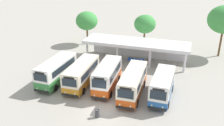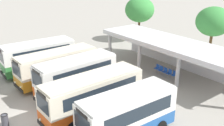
{
  "view_description": "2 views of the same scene",
  "coord_description": "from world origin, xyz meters",
  "px_view_note": "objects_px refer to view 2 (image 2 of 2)",
  "views": [
    {
      "loc": [
        7.89,
        -21.64,
        15.47
      ],
      "look_at": [
        -1.75,
        8.17,
        2.16
      ],
      "focal_mm": 39.35,
      "sensor_mm": 36.0,
      "label": 1
    },
    {
      "loc": [
        16.41,
        -4.8,
        10.42
      ],
      "look_at": [
        -0.7,
        8.15,
        2.38
      ],
      "focal_mm": 41.49,
      "sensor_mm": 36.0,
      "label": 2
    }
  ],
  "objects_px": {
    "city_bus_fourth_amber": "(93,94)",
    "waiting_chair_second_from_end": "(161,69)",
    "city_bus_fifth_blue": "(128,113)",
    "waiting_chair_middle_seat": "(165,71)",
    "city_bus_middle_cream": "(76,75)",
    "waiting_chair_fourth_seat": "(169,73)",
    "waiting_chair_end_by_column": "(157,68)",
    "litter_bin_apron": "(5,120)",
    "waiting_chair_fifth_seat": "(174,74)",
    "city_bus_nearest_orange": "(39,56)",
    "city_bus_second_in_row": "(57,65)"
  },
  "relations": [
    {
      "from": "waiting_chair_second_from_end",
      "to": "city_bus_middle_cream",
      "type": "bearing_deg",
      "value": -97.13
    },
    {
      "from": "waiting_chair_second_from_end",
      "to": "litter_bin_apron",
      "type": "xyz_separation_m",
      "value": [
        -0.1,
        -15.48,
        -0.07
      ]
    },
    {
      "from": "waiting_chair_middle_seat",
      "to": "city_bus_middle_cream",
      "type": "bearing_deg",
      "value": -100.58
    },
    {
      "from": "waiting_chair_middle_seat",
      "to": "litter_bin_apron",
      "type": "distance_m",
      "value": 15.48
    },
    {
      "from": "litter_bin_apron",
      "to": "city_bus_fifth_blue",
      "type": "bearing_deg",
      "value": 45.28
    },
    {
      "from": "city_bus_fourth_amber",
      "to": "waiting_chair_fifth_seat",
      "type": "xyz_separation_m",
      "value": [
        -0.66,
        9.85,
        -1.21
      ]
    },
    {
      "from": "waiting_chair_middle_seat",
      "to": "waiting_chair_fourth_seat",
      "type": "relative_size",
      "value": 1.0
    },
    {
      "from": "city_bus_fifth_blue",
      "to": "city_bus_middle_cream",
      "type": "bearing_deg",
      "value": 177.47
    },
    {
      "from": "waiting_chair_fifth_seat",
      "to": "waiting_chair_end_by_column",
      "type": "bearing_deg",
      "value": 179.79
    },
    {
      "from": "waiting_chair_fifth_seat",
      "to": "waiting_chair_middle_seat",
      "type": "bearing_deg",
      "value": -176.36
    },
    {
      "from": "city_bus_second_in_row",
      "to": "waiting_chair_fifth_seat",
      "type": "relative_size",
      "value": 9.09
    },
    {
      "from": "litter_bin_apron",
      "to": "city_bus_second_in_row",
      "type": "bearing_deg",
      "value": 126.11
    },
    {
      "from": "city_bus_nearest_orange",
      "to": "waiting_chair_fourth_seat",
      "type": "height_order",
      "value": "city_bus_nearest_orange"
    },
    {
      "from": "city_bus_fifth_blue",
      "to": "waiting_chair_fifth_seat",
      "type": "bearing_deg",
      "value": 113.6
    },
    {
      "from": "city_bus_nearest_orange",
      "to": "waiting_chair_middle_seat",
      "type": "relative_size",
      "value": 8.68
    },
    {
      "from": "waiting_chair_fourth_seat",
      "to": "litter_bin_apron",
      "type": "height_order",
      "value": "litter_bin_apron"
    },
    {
      "from": "city_bus_middle_cream",
      "to": "waiting_chair_middle_seat",
      "type": "height_order",
      "value": "city_bus_middle_cream"
    },
    {
      "from": "city_bus_fifth_blue",
      "to": "waiting_chair_fourth_seat",
      "type": "relative_size",
      "value": 7.84
    },
    {
      "from": "waiting_chair_fifth_seat",
      "to": "litter_bin_apron",
      "type": "bearing_deg",
      "value": -96.6
    },
    {
      "from": "city_bus_nearest_orange",
      "to": "litter_bin_apron",
      "type": "relative_size",
      "value": 8.3
    },
    {
      "from": "city_bus_nearest_orange",
      "to": "waiting_chair_fifth_seat",
      "type": "xyz_separation_m",
      "value": [
        9.83,
        9.7,
        -1.25
      ]
    },
    {
      "from": "city_bus_fourth_amber",
      "to": "waiting_chair_second_from_end",
      "type": "relative_size",
      "value": 9.21
    },
    {
      "from": "city_bus_fifth_blue",
      "to": "waiting_chair_middle_seat",
      "type": "relative_size",
      "value": 7.84
    },
    {
      "from": "city_bus_fourth_amber",
      "to": "waiting_chair_middle_seat",
      "type": "height_order",
      "value": "city_bus_fourth_amber"
    },
    {
      "from": "city_bus_second_in_row",
      "to": "city_bus_fourth_amber",
      "type": "bearing_deg",
      "value": -4.37
    },
    {
      "from": "city_bus_nearest_orange",
      "to": "waiting_chair_second_from_end",
      "type": "distance_m",
      "value": 12.67
    },
    {
      "from": "city_bus_fourth_amber",
      "to": "city_bus_fifth_blue",
      "type": "bearing_deg",
      "value": 5.38
    },
    {
      "from": "city_bus_nearest_orange",
      "to": "city_bus_middle_cream",
      "type": "distance_m",
      "value": 7.02
    },
    {
      "from": "city_bus_fifth_blue",
      "to": "waiting_chair_middle_seat",
      "type": "xyz_separation_m",
      "value": [
        -5.29,
        9.45,
        -1.19
      ]
    },
    {
      "from": "city_bus_middle_cream",
      "to": "waiting_chair_fifth_seat",
      "type": "distance_m",
      "value": 9.73
    },
    {
      "from": "city_bus_second_in_row",
      "to": "city_bus_fourth_amber",
      "type": "height_order",
      "value": "city_bus_fourth_amber"
    },
    {
      "from": "waiting_chair_fourth_seat",
      "to": "waiting_chair_middle_seat",
      "type": "bearing_deg",
      "value": -178.77
    },
    {
      "from": "city_bus_fifth_blue",
      "to": "waiting_chair_fifth_seat",
      "type": "height_order",
      "value": "city_bus_fifth_blue"
    },
    {
      "from": "waiting_chair_fifth_seat",
      "to": "city_bus_fourth_amber",
      "type": "bearing_deg",
      "value": -86.16
    },
    {
      "from": "city_bus_nearest_orange",
      "to": "waiting_chair_fifth_seat",
      "type": "height_order",
      "value": "city_bus_nearest_orange"
    },
    {
      "from": "waiting_chair_end_by_column",
      "to": "waiting_chair_fourth_seat",
      "type": "xyz_separation_m",
      "value": [
        1.69,
        -0.07,
        0.0
      ]
    },
    {
      "from": "waiting_chair_fourth_seat",
      "to": "waiting_chair_end_by_column",
      "type": "bearing_deg",
      "value": 177.7
    },
    {
      "from": "waiting_chair_second_from_end",
      "to": "waiting_chair_fifth_seat",
      "type": "height_order",
      "value": "same"
    },
    {
      "from": "waiting_chair_second_from_end",
      "to": "waiting_chair_fourth_seat",
      "type": "height_order",
      "value": "same"
    },
    {
      "from": "waiting_chair_fourth_seat",
      "to": "litter_bin_apron",
      "type": "bearing_deg",
      "value": -94.55
    },
    {
      "from": "city_bus_fourth_amber",
      "to": "litter_bin_apron",
      "type": "relative_size",
      "value": 8.8
    },
    {
      "from": "city_bus_second_in_row",
      "to": "waiting_chair_fifth_seat",
      "type": "distance_m",
      "value": 11.33
    },
    {
      "from": "litter_bin_apron",
      "to": "waiting_chair_second_from_end",
      "type": "bearing_deg",
      "value": 89.61
    },
    {
      "from": "city_bus_fourth_amber",
      "to": "waiting_chair_end_by_column",
      "type": "relative_size",
      "value": 9.21
    },
    {
      "from": "city_bus_second_in_row",
      "to": "waiting_chair_middle_seat",
      "type": "xyz_separation_m",
      "value": [
        5.21,
        9.25,
        -1.16
      ]
    },
    {
      "from": "city_bus_nearest_orange",
      "to": "city_bus_second_in_row",
      "type": "relative_size",
      "value": 0.96
    },
    {
      "from": "waiting_chair_fourth_seat",
      "to": "litter_bin_apron",
      "type": "xyz_separation_m",
      "value": [
        -1.23,
        -15.48,
        -0.07
      ]
    },
    {
      "from": "waiting_chair_end_by_column",
      "to": "waiting_chair_middle_seat",
      "type": "xyz_separation_m",
      "value": [
        1.13,
        -0.08,
        0.0
      ]
    },
    {
      "from": "city_bus_second_in_row",
      "to": "waiting_chair_fifth_seat",
      "type": "xyz_separation_m",
      "value": [
        6.34,
        9.32,
        -1.16
      ]
    },
    {
      "from": "city_bus_fourth_amber",
      "to": "waiting_chair_second_from_end",
      "type": "distance_m",
      "value": 10.14
    }
  ]
}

